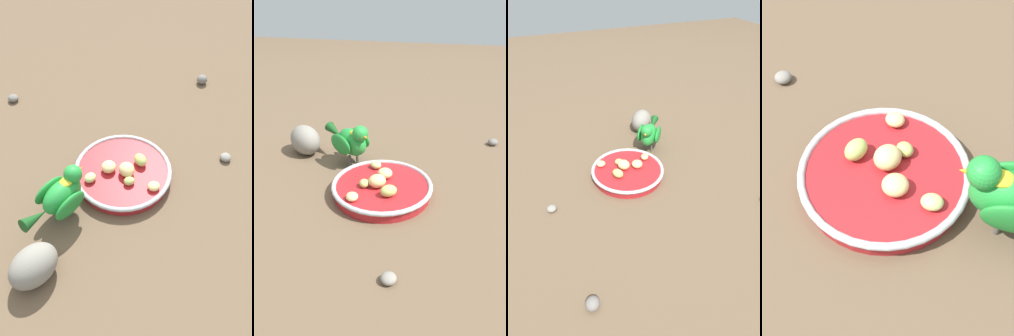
% 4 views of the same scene
% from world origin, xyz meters
% --- Properties ---
extents(ground_plane, '(4.00, 4.00, 0.00)m').
position_xyz_m(ground_plane, '(0.00, 0.00, 0.00)').
color(ground_plane, brown).
extents(feeding_bowl, '(0.22, 0.22, 0.03)m').
position_xyz_m(feeding_bowl, '(-0.02, -0.00, 0.02)').
color(feeding_bowl, '#AD1E23').
rests_on(feeding_bowl, ground_plane).
extents(apple_piece_0, '(0.04, 0.03, 0.02)m').
position_xyz_m(apple_piece_0, '(0.05, -0.05, 0.03)').
color(apple_piece_0, '#E5C67F').
rests_on(apple_piece_0, feeding_bowl).
extents(apple_piece_1, '(0.04, 0.04, 0.02)m').
position_xyz_m(apple_piece_1, '(-0.05, 0.00, 0.04)').
color(apple_piece_1, '#E5C67F').
rests_on(apple_piece_1, feeding_bowl).
extents(apple_piece_2, '(0.03, 0.03, 0.02)m').
position_xyz_m(apple_piece_2, '(-0.00, -0.04, 0.03)').
color(apple_piece_2, '#B2CC66').
rests_on(apple_piece_2, feeding_bowl).
extents(apple_piece_3, '(0.04, 0.04, 0.03)m').
position_xyz_m(apple_piece_3, '(0.02, 0.02, 0.04)').
color(apple_piece_3, '#B2CC66').
rests_on(apple_piece_3, feeding_bowl).
extents(apple_piece_4, '(0.05, 0.05, 0.03)m').
position_xyz_m(apple_piece_4, '(-0.01, -0.01, 0.04)').
color(apple_piece_4, '#E5C67F').
rests_on(apple_piece_4, feeding_bowl).
extents(apple_piece_5, '(0.04, 0.04, 0.02)m').
position_xyz_m(apple_piece_5, '(-0.09, -0.03, 0.03)').
color(apple_piece_5, '#C6D17A').
rests_on(apple_piece_5, feeding_bowl).
extents(parrot, '(0.12, 0.15, 0.12)m').
position_xyz_m(parrot, '(-0.14, -0.11, 0.07)').
color(parrot, '#59544C').
rests_on(parrot, ground_plane).
extents(rock_large, '(0.12, 0.12, 0.08)m').
position_xyz_m(rock_large, '(-0.17, -0.25, 0.04)').
color(rock_large, gray).
rests_on(rock_large, ground_plane).
extents(pebble_1, '(0.04, 0.04, 0.02)m').
position_xyz_m(pebble_1, '(-0.33, 0.26, 0.01)').
color(pebble_1, slate).
rests_on(pebble_1, ground_plane).
extents(pebble_2, '(0.04, 0.04, 0.02)m').
position_xyz_m(pebble_2, '(0.23, 0.06, 0.01)').
color(pebble_2, gray).
rests_on(pebble_2, ground_plane).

